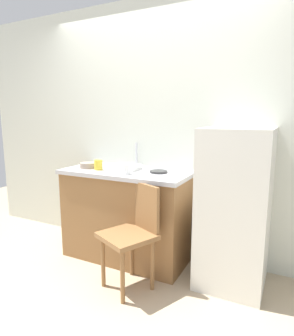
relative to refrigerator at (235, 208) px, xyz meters
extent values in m
plane|color=tan|center=(-0.88, -0.65, -0.68)|extent=(8.00, 8.00, 0.00)
cube|color=silver|center=(-0.88, 0.35, 0.63)|extent=(4.80, 0.10, 2.62)
cube|color=olive|center=(-1.06, 0.00, -0.24)|extent=(1.25, 0.60, 0.88)
cube|color=#B7B7BC|center=(-1.06, 0.00, 0.22)|extent=(1.29, 0.64, 0.04)
cylinder|color=#B7B7BC|center=(-1.09, 0.25, 0.37)|extent=(0.02, 0.02, 0.25)
cube|color=silver|center=(0.00, 0.00, 0.00)|extent=(0.56, 0.61, 1.36)
cylinder|color=olive|center=(-0.97, -0.57, -0.46)|extent=(0.04, 0.04, 0.45)
cylinder|color=olive|center=(-0.70, -0.70, -0.46)|extent=(0.04, 0.04, 0.45)
cylinder|color=olive|center=(-0.85, -0.30, -0.46)|extent=(0.04, 0.04, 0.45)
cylinder|color=olive|center=(-0.57, -0.43, -0.46)|extent=(0.04, 0.04, 0.45)
cube|color=olive|center=(-0.77, -0.50, -0.21)|extent=(0.53, 0.53, 0.04)
cube|color=olive|center=(-0.69, -0.33, 0.01)|extent=(0.34, 0.18, 0.40)
cube|color=white|center=(-1.10, 0.03, 0.26)|extent=(0.28, 0.20, 0.05)
cylinder|color=gray|center=(-1.49, -0.07, 0.27)|extent=(0.17, 0.17, 0.06)
cylinder|color=#2D2D2D|center=(-0.73, 0.03, 0.25)|extent=(0.17, 0.17, 0.02)
cylinder|color=white|center=(-0.95, -0.18, 0.28)|extent=(0.07, 0.07, 0.09)
cylinder|color=yellow|center=(-1.33, -0.11, 0.29)|extent=(0.08, 0.08, 0.10)
camera|label=1|loc=(0.41, -2.48, 0.78)|focal=31.31mm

